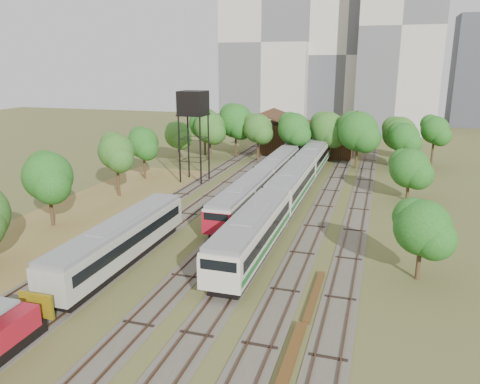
% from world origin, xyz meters
% --- Properties ---
extents(ground, '(240.00, 240.00, 0.00)m').
position_xyz_m(ground, '(0.00, 0.00, 0.00)').
color(ground, '#475123').
rests_on(ground, ground).
extents(dry_grass_patch, '(14.00, 60.00, 0.04)m').
position_xyz_m(dry_grass_patch, '(-18.00, 8.00, 0.02)').
color(dry_grass_patch, brown).
rests_on(dry_grass_patch, ground).
extents(tracks, '(24.60, 80.00, 0.19)m').
position_xyz_m(tracks, '(-0.67, 25.00, 0.04)').
color(tracks, '#4C473D').
rests_on(tracks, ground).
extents(railcar_red_set, '(2.85, 34.58, 3.52)m').
position_xyz_m(railcar_red_set, '(-2.00, 27.71, 1.86)').
color(railcar_red_set, black).
rests_on(railcar_red_set, ground).
extents(railcar_green_set, '(3.16, 52.07, 3.92)m').
position_xyz_m(railcar_green_set, '(2.00, 25.95, 2.07)').
color(railcar_green_set, black).
rests_on(railcar_green_set, ground).
extents(railcar_rear, '(2.93, 16.08, 3.63)m').
position_xyz_m(railcar_rear, '(-2.00, 54.96, 1.92)').
color(railcar_rear, black).
rests_on(railcar_rear, ground).
extents(old_grey_coach, '(2.93, 18.00, 3.63)m').
position_xyz_m(old_grey_coach, '(-8.00, 4.00, 1.98)').
color(old_grey_coach, black).
rests_on(old_grey_coach, ground).
extents(water_tower, '(3.62, 3.62, 12.50)m').
position_xyz_m(water_tower, '(-13.06, 32.12, 10.55)').
color(water_tower, black).
rests_on(water_tower, ground).
extents(rail_pile_near, '(0.63, 9.46, 0.32)m').
position_xyz_m(rail_pile_near, '(8.00, -5.98, 0.16)').
color(rail_pile_near, brown).
rests_on(rail_pile_near, ground).
extents(rail_pile_far, '(0.48, 7.72, 0.25)m').
position_xyz_m(rail_pile_far, '(8.20, 2.91, 0.13)').
color(rail_pile_far, brown).
rests_on(rail_pile_far, ground).
extents(maintenance_shed, '(16.45, 11.55, 7.58)m').
position_xyz_m(maintenance_shed, '(-1.00, 57.98, 2.91)').
color(maintenance_shed, '#331D12').
rests_on(maintenance_shed, ground).
extents(tree_band_left, '(6.89, 63.70, 8.38)m').
position_xyz_m(tree_band_left, '(-19.36, 20.93, 5.12)').
color(tree_band_left, '#382616').
rests_on(tree_band_left, ground).
extents(tree_band_far, '(41.20, 10.42, 9.35)m').
position_xyz_m(tree_band_far, '(-0.25, 49.09, 5.76)').
color(tree_band_far, '#382616').
rests_on(tree_band_far, ground).
extents(tree_band_right, '(4.98, 44.39, 7.36)m').
position_xyz_m(tree_band_right, '(15.24, 30.65, 4.40)').
color(tree_band_right, '#382616').
rests_on(tree_band_right, ground).
extents(tower_left, '(22.00, 16.00, 42.00)m').
position_xyz_m(tower_left, '(-18.00, 95.00, 21.00)').
color(tower_left, beige).
rests_on(tower_left, ground).
extents(tower_centre, '(20.00, 18.00, 36.00)m').
position_xyz_m(tower_centre, '(2.00, 100.00, 18.00)').
color(tower_centre, beige).
rests_on(tower_centre, ground).
extents(tower_right, '(18.00, 16.00, 48.00)m').
position_xyz_m(tower_right, '(14.00, 92.00, 24.00)').
color(tower_right, beige).
rests_on(tower_right, ground).
extents(tower_far_right, '(12.00, 12.00, 28.00)m').
position_xyz_m(tower_far_right, '(34.00, 110.00, 14.00)').
color(tower_far_right, '#3E4046').
rests_on(tower_far_right, ground).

